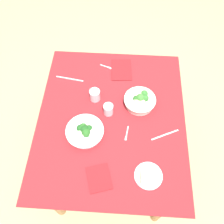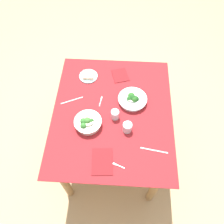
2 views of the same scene
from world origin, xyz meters
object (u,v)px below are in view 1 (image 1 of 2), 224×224
(water_glass_center, at_px, (95,95))
(water_glass_side, at_px, (108,109))
(broccoli_bowl_near, at_px, (85,131))
(table_knife_left, at_px, (165,135))
(bread_side_plate, at_px, (148,175))
(napkin_folded_upper, at_px, (121,70))
(fork_by_far_bowl, at_px, (127,134))
(fork_by_near_bowl, at_px, (106,67))
(napkin_folded_lower, at_px, (99,178))
(table_knife_right, at_px, (70,79))
(broccoli_bowl_far, at_px, (140,101))

(water_glass_center, distance_m, water_glass_side, 0.15)
(broccoli_bowl_near, distance_m, table_knife_left, 0.52)
(bread_side_plate, xyz_separation_m, napkin_folded_upper, (-0.82, -0.19, -0.01))
(broccoli_bowl_near, bearing_deg, fork_by_far_bowl, 92.65)
(bread_side_plate, bearing_deg, fork_by_near_bowl, -159.65)
(napkin_folded_lower, bearing_deg, water_glass_center, -172.22)
(fork_by_near_bowl, height_order, table_knife_left, same)
(table_knife_right, bearing_deg, fork_by_near_bowl, 35.54)
(water_glass_side, relative_size, fork_by_near_bowl, 0.92)
(broccoli_bowl_far, bearing_deg, table_knife_left, 35.45)
(water_glass_center, height_order, table_knife_left, water_glass_center)
(broccoli_bowl_near, distance_m, bread_side_plate, 0.48)
(broccoli_bowl_far, bearing_deg, water_glass_center, -94.68)
(bread_side_plate, distance_m, table_knife_right, 0.92)
(water_glass_side, xyz_separation_m, napkin_folded_lower, (0.46, -0.02, -0.04))
(water_glass_center, xyz_separation_m, fork_by_near_bowl, (-0.30, 0.06, -0.04))
(fork_by_far_bowl, bearing_deg, bread_side_plate, 35.36)
(water_glass_side, xyz_separation_m, table_knife_left, (0.15, 0.38, -0.04))
(table_knife_right, bearing_deg, bread_side_plate, -41.74)
(broccoli_bowl_near, xyz_separation_m, napkin_folded_upper, (-0.56, 0.22, -0.03))
(bread_side_plate, xyz_separation_m, table_knife_right, (-0.71, -0.58, -0.01))
(fork_by_far_bowl, bearing_deg, fork_by_near_bowl, -154.40)
(fork_by_near_bowl, bearing_deg, water_glass_center, -80.43)
(fork_by_far_bowl, height_order, napkin_folded_upper, napkin_folded_upper)
(napkin_folded_lower, bearing_deg, bread_side_plate, 95.88)
(fork_by_far_bowl, xyz_separation_m, fork_by_near_bowl, (-0.57, -0.18, -0.00))
(fork_by_far_bowl, bearing_deg, table_knife_right, -125.96)
(water_glass_side, relative_size, table_knife_right, 0.40)
(broccoli_bowl_far, height_order, fork_by_near_bowl, broccoli_bowl_far)
(water_glass_side, distance_m, fork_by_far_bowl, 0.21)
(fork_by_far_bowl, bearing_deg, water_glass_side, -131.52)
(bread_side_plate, relative_size, table_knife_right, 0.80)
(table_knife_right, bearing_deg, broccoli_bowl_near, -60.20)
(table_knife_left, height_order, napkin_folded_upper, napkin_folded_upper)
(napkin_folded_upper, bearing_deg, water_glass_center, -32.59)
(broccoli_bowl_far, distance_m, table_knife_right, 0.56)
(bread_side_plate, bearing_deg, broccoli_bowl_near, -122.32)
(broccoli_bowl_far, bearing_deg, fork_by_far_bowl, -18.81)
(napkin_folded_upper, height_order, napkin_folded_lower, same)
(bread_side_plate, distance_m, fork_by_far_bowl, 0.30)
(fork_by_far_bowl, xyz_separation_m, napkin_folded_upper, (-0.55, -0.06, 0.00))
(napkin_folded_lower, bearing_deg, table_knife_left, 127.32)
(water_glass_center, relative_size, table_knife_left, 0.44)
(broccoli_bowl_far, distance_m, bread_side_plate, 0.52)
(broccoli_bowl_far, height_order, bread_side_plate, broccoli_bowl_far)
(water_glass_side, distance_m, fork_by_near_bowl, 0.42)
(broccoli_bowl_far, relative_size, broccoli_bowl_near, 0.89)
(broccoli_bowl_far, relative_size, napkin_folded_lower, 1.36)
(broccoli_bowl_far, distance_m, napkin_folded_lower, 0.60)
(table_knife_left, height_order, table_knife_right, same)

